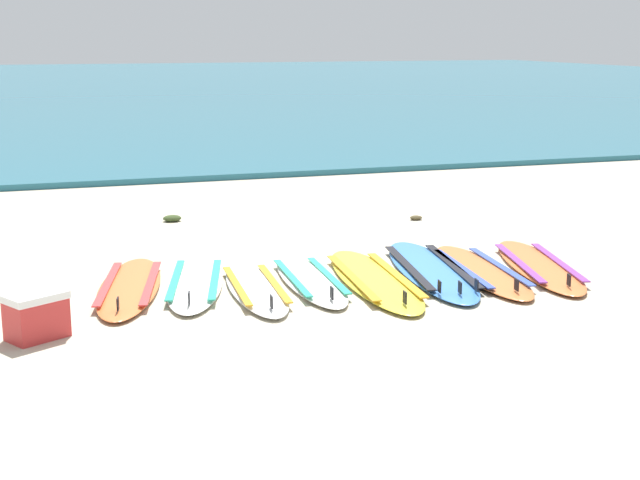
{
  "coord_description": "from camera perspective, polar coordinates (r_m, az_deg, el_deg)",
  "views": [
    {
      "loc": [
        -2.83,
        -8.61,
        2.39
      ],
      "look_at": [
        0.13,
        0.42,
        0.25
      ],
      "focal_mm": 51.42,
      "sensor_mm": 36.0,
      "label": 1
    }
  ],
  "objects": [
    {
      "name": "surfboard_3",
      "position": [
        8.99,
        -0.61,
        -2.5
      ],
      "size": [
        0.63,
        2.06,
        0.18
      ],
      "color": "silver",
      "rests_on": "ground"
    },
    {
      "name": "surfboard_1",
      "position": [
        8.97,
        -7.78,
        -2.66
      ],
      "size": [
        1.03,
        2.18,
        0.18
      ],
      "color": "silver",
      "rests_on": "ground"
    },
    {
      "name": "seaweed_clump_near_shoreline",
      "position": [
        12.12,
        -9.19,
        1.35
      ],
      "size": [
        0.24,
        0.19,
        0.08
      ],
      "primitive_type": "ellipsoid",
      "color": "#384723",
      "rests_on": "ground"
    },
    {
      "name": "ground_plane",
      "position": [
        9.38,
        0.06,
        -2.08
      ],
      "size": [
        80.0,
        80.0,
        0.0
      ],
      "primitive_type": "plane",
      "color": "#B7AD93"
    },
    {
      "name": "surfboard_4",
      "position": [
        9.04,
        3.38,
        -2.44
      ],
      "size": [
        0.84,
        2.53,
        0.18
      ],
      "color": "yellow",
      "rests_on": "ground"
    },
    {
      "name": "surfboard_5",
      "position": [
        9.45,
        6.9,
        -1.84
      ],
      "size": [
        1.06,
        2.64,
        0.18
      ],
      "color": "#3875CC",
      "rests_on": "ground"
    },
    {
      "name": "seaweed_clump_mid_sand",
      "position": [
        12.13,
        6.0,
        1.39
      ],
      "size": [
        0.16,
        0.13,
        0.06
      ],
      "primitive_type": "ellipsoid",
      "color": "#4C4228",
      "rests_on": "ground"
    },
    {
      "name": "surfboard_7",
      "position": [
        9.82,
        13.45,
        -1.55
      ],
      "size": [
        1.12,
        2.41,
        0.18
      ],
      "color": "orange",
      "rests_on": "ground"
    },
    {
      "name": "sea",
      "position": [
        45.04,
        -14.71,
        9.32
      ],
      "size": [
        80.0,
        60.0,
        0.1
      ],
      "primitive_type": "cube",
      "color": "#23667A",
      "rests_on": "ground"
    },
    {
      "name": "surfboard_0",
      "position": [
        8.95,
        -11.77,
        -2.85
      ],
      "size": [
        1.05,
        2.31,
        0.18
      ],
      "color": "orange",
      "rests_on": "ground"
    },
    {
      "name": "surfboard_6",
      "position": [
        9.49,
        10.0,
        -1.88
      ],
      "size": [
        0.82,
        2.31,
        0.18
      ],
      "color": "orange",
      "rests_on": "ground"
    },
    {
      "name": "surfboard_2",
      "position": [
        8.73,
        -4.02,
        -3.0
      ],
      "size": [
        0.64,
        2.02,
        0.18
      ],
      "color": "white",
      "rests_on": "ground"
    },
    {
      "name": "cooler_box",
      "position": [
        7.7,
        -17.24,
        -4.51
      ],
      "size": [
        0.55,
        0.5,
        0.38
      ],
      "color": "red",
      "rests_on": "ground"
    }
  ]
}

